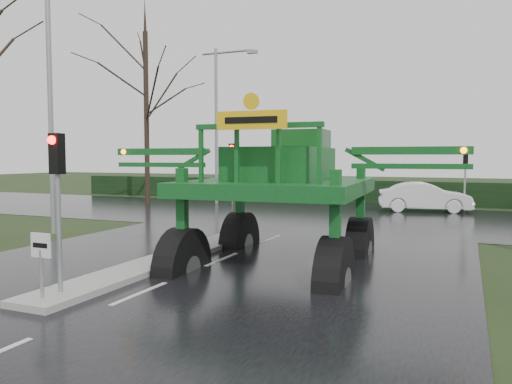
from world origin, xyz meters
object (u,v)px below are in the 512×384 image
at_px(traffic_signal_far, 465,165).
at_px(street_light_left_far, 220,111).
at_px(street_light_left_near, 56,81).
at_px(crop_sprayer, 187,169).
at_px(traffic_signal_mid, 233,169).
at_px(traffic_signal_near, 57,178).
at_px(white_sedan, 424,212).
at_px(keep_left_sign, 41,255).

xyz_separation_m(traffic_signal_far, street_light_left_far, (-14.69, -0.01, 3.40)).
distance_m(street_light_left_near, crop_sprayer, 9.09).
distance_m(traffic_signal_mid, street_light_left_near, 7.83).
relative_size(traffic_signal_near, white_sedan, 0.72).
relative_size(traffic_signal_near, street_light_left_far, 0.35).
height_order(keep_left_sign, street_light_left_near, street_light_left_near).
relative_size(street_light_left_near, white_sedan, 2.04).
height_order(traffic_signal_mid, street_light_left_far, street_light_left_far).
xyz_separation_m(street_light_left_far, crop_sprayer, (7.81, -17.31, -3.28)).
relative_size(traffic_signal_far, street_light_left_near, 0.35).
bearing_deg(traffic_signal_near, white_sedan, 74.65).
xyz_separation_m(street_light_left_near, crop_sprayer, (7.81, -3.31, -3.28)).
xyz_separation_m(keep_left_sign, crop_sprayer, (0.91, 4.19, 1.66)).
relative_size(keep_left_sign, street_light_left_near, 0.14).
distance_m(traffic_signal_near, traffic_signal_mid, 8.50).
bearing_deg(traffic_signal_mid, traffic_signal_far, 58.07).
bearing_deg(traffic_signal_mid, street_light_left_near, -167.79).
height_order(street_light_left_near, crop_sprayer, street_light_left_near).
height_order(crop_sprayer, white_sedan, crop_sprayer).
xyz_separation_m(traffic_signal_far, white_sedan, (-2.04, -0.03, -2.59)).
bearing_deg(street_light_left_far, traffic_signal_mid, -61.14).
bearing_deg(street_light_left_near, traffic_signal_far, 43.63).
xyz_separation_m(traffic_signal_near, white_sedan, (5.76, 20.99, -2.59)).
xyz_separation_m(traffic_signal_near, street_light_left_far, (-6.89, 21.01, 3.40)).
bearing_deg(crop_sprayer, white_sedan, 71.48).
relative_size(crop_sprayer, white_sedan, 2.09).
distance_m(traffic_signal_near, crop_sprayer, 3.81).
bearing_deg(street_light_left_far, white_sedan, -0.08).
bearing_deg(white_sedan, street_light_left_near, 126.58).
bearing_deg(street_light_left_near, traffic_signal_mid, 12.21).
xyz_separation_m(traffic_signal_near, crop_sprayer, (0.91, 3.70, 0.12)).
bearing_deg(keep_left_sign, street_light_left_far, 107.78).
xyz_separation_m(keep_left_sign, traffic_signal_near, (0.00, 0.49, 1.53)).
relative_size(traffic_signal_mid, street_light_left_near, 0.35).
xyz_separation_m(crop_sprayer, white_sedan, (4.85, 17.29, -2.71)).
xyz_separation_m(traffic_signal_far, street_light_left_near, (-14.69, -14.01, 3.40)).
distance_m(crop_sprayer, white_sedan, 18.16).
bearing_deg(traffic_signal_far, crop_sprayer, 68.31).
distance_m(traffic_signal_far, street_light_left_far, 15.08).
relative_size(traffic_signal_far, crop_sprayer, 0.34).
height_order(keep_left_sign, street_light_left_far, street_light_left_far).
relative_size(traffic_signal_mid, crop_sprayer, 0.34).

